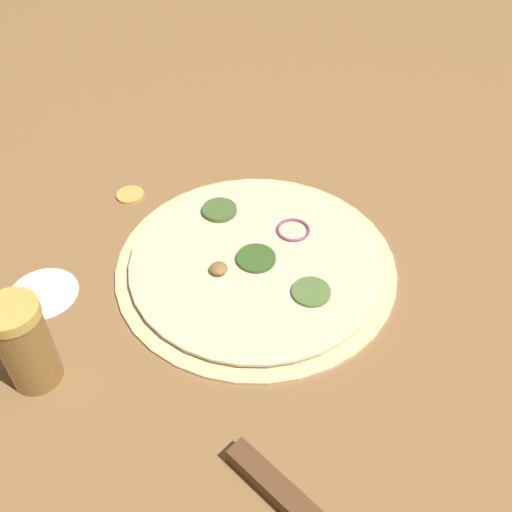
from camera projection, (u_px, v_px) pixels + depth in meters
The scene contains 5 objects.
ground_plane at pixel (256, 266), 0.71m from camera, with size 3.00×3.00×0.00m, color olive.
pizza at pixel (256, 263), 0.71m from camera, with size 0.33×0.33×0.02m.
spice_jar at pixel (25, 344), 0.57m from camera, with size 0.05×0.05×0.11m.
loose_cap at pixel (130, 194), 0.81m from camera, with size 0.04×0.04×0.01m.
flour_patch at pixel (43, 293), 0.68m from camera, with size 0.08×0.08×0.00m.
Camera 1 is at (0.47, 0.16, 0.51)m, focal length 42.00 mm.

